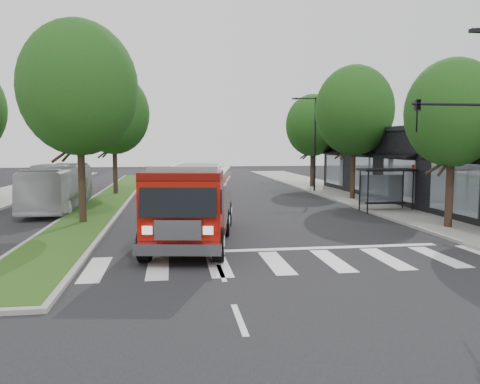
# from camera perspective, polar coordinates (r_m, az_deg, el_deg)

# --- Properties ---
(ground) EXTENTS (140.00, 140.00, 0.00)m
(ground) POSITION_cam_1_polar(r_m,az_deg,el_deg) (18.85, -3.57, -6.59)
(ground) COLOR black
(ground) RESTS_ON ground
(sidewalk_right) EXTENTS (5.00, 80.00, 0.15)m
(sidewalk_right) POSITION_cam_1_polar(r_m,az_deg,el_deg) (31.86, 17.85, -1.65)
(sidewalk_right) COLOR gray
(sidewalk_right) RESTS_ON ground
(median) EXTENTS (3.00, 50.00, 0.15)m
(median) POSITION_cam_1_polar(r_m,az_deg,el_deg) (36.84, -15.26, -0.60)
(median) COLOR gray
(median) RESTS_ON ground
(storefront_row) EXTENTS (8.00, 30.00, 5.00)m
(storefront_row) POSITION_cam_1_polar(r_m,az_deg,el_deg) (33.89, 24.84, 2.64)
(storefront_row) COLOR black
(storefront_row) RESTS_ON ground
(bus_shelter) EXTENTS (3.20, 1.60, 2.61)m
(bus_shelter) POSITION_cam_1_polar(r_m,az_deg,el_deg) (29.45, 17.28, 1.63)
(bus_shelter) COLOR black
(bus_shelter) RESTS_ON ground
(tree_right_near) EXTENTS (4.40, 4.40, 8.05)m
(tree_right_near) POSITION_cam_1_polar(r_m,az_deg,el_deg) (24.19, 24.53, 8.75)
(tree_right_near) COLOR black
(tree_right_near) RESTS_ON ground
(tree_right_mid) EXTENTS (5.60, 5.60, 9.72)m
(tree_right_mid) POSITION_cam_1_polar(r_m,az_deg,el_deg) (34.95, 13.76, 9.63)
(tree_right_mid) COLOR black
(tree_right_mid) RESTS_ON ground
(tree_right_far) EXTENTS (5.00, 5.00, 8.73)m
(tree_right_far) POSITION_cam_1_polar(r_m,az_deg,el_deg) (44.34, 8.86, 8.03)
(tree_right_far) COLOR black
(tree_right_far) RESTS_ON ground
(tree_median_near) EXTENTS (5.80, 5.80, 10.16)m
(tree_median_near) POSITION_cam_1_polar(r_m,az_deg,el_deg) (24.92, -19.07, 11.86)
(tree_median_near) COLOR black
(tree_median_near) RESTS_ON ground
(tree_median_far) EXTENTS (5.60, 5.60, 9.72)m
(tree_median_far) POSITION_cam_1_polar(r_m,az_deg,el_deg) (38.70, -15.15, 9.21)
(tree_median_far) COLOR black
(tree_median_far) RESTS_ON ground
(streetlight_right_far) EXTENTS (2.11, 0.20, 8.00)m
(streetlight_right_far) POSITION_cam_1_polar(r_m,az_deg,el_deg) (40.14, 8.93, 6.33)
(streetlight_right_far) COLOR black
(streetlight_right_far) RESTS_ON ground
(fire_engine) EXTENTS (4.30, 9.83, 3.30)m
(fire_engine) POSITION_cam_1_polar(r_m,az_deg,el_deg) (19.77, -5.67, -1.38)
(fire_engine) COLOR #620B05
(fire_engine) RESTS_ON ground
(city_bus) EXTENTS (2.44, 10.23, 2.85)m
(city_bus) POSITION_cam_1_polar(r_m,az_deg,el_deg) (31.27, -21.20, 0.59)
(city_bus) COLOR silver
(city_bus) RESTS_ON ground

